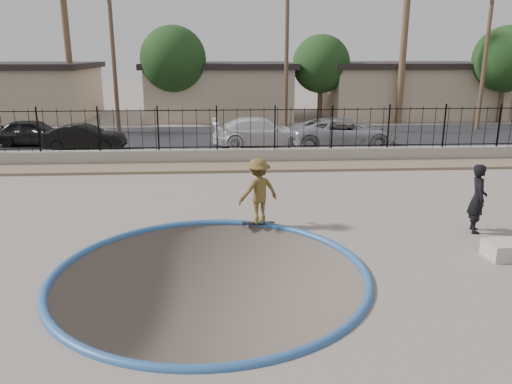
{
  "coord_description": "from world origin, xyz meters",
  "views": [
    {
      "loc": [
        0.4,
        -11.08,
        4.74
      ],
      "look_at": [
        1.18,
        2.0,
        1.01
      ],
      "focal_mm": 35.0,
      "sensor_mm": 36.0,
      "label": 1
    }
  ],
  "objects_px": {
    "skateboard": "(258,223)",
    "car_c": "(262,132)",
    "car_b": "(85,138)",
    "car_d": "(343,133)",
    "skater": "(258,194)",
    "car_a": "(33,132)",
    "videographer": "(478,198)"
  },
  "relations": [
    {
      "from": "skater",
      "to": "skateboard",
      "type": "xyz_separation_m",
      "value": [
        0.0,
        0.0,
        -0.85
      ]
    },
    {
      "from": "skater",
      "to": "car_c",
      "type": "relative_size",
      "value": 0.37
    },
    {
      "from": "car_c",
      "to": "skateboard",
      "type": "bearing_deg",
      "value": 172.75
    },
    {
      "from": "car_b",
      "to": "car_c",
      "type": "bearing_deg",
      "value": -84.93
    },
    {
      "from": "car_c",
      "to": "skater",
      "type": "bearing_deg",
      "value": 172.75
    },
    {
      "from": "skateboard",
      "to": "car_a",
      "type": "distance_m",
      "value": 16.79
    },
    {
      "from": "skater",
      "to": "car_c",
      "type": "distance_m",
      "value": 11.84
    },
    {
      "from": "skater",
      "to": "car_a",
      "type": "distance_m",
      "value": 16.78
    },
    {
      "from": "skater",
      "to": "videographer",
      "type": "height_order",
      "value": "videographer"
    },
    {
      "from": "car_d",
      "to": "car_a",
      "type": "bearing_deg",
      "value": 84.26
    },
    {
      "from": "skateboard",
      "to": "videographer",
      "type": "relative_size",
      "value": 0.49
    },
    {
      "from": "skater",
      "to": "car_a",
      "type": "relative_size",
      "value": 0.47
    },
    {
      "from": "skateboard",
      "to": "car_a",
      "type": "relative_size",
      "value": 0.24
    },
    {
      "from": "videographer",
      "to": "car_a",
      "type": "height_order",
      "value": "videographer"
    },
    {
      "from": "car_b",
      "to": "car_c",
      "type": "relative_size",
      "value": 0.77
    },
    {
      "from": "videographer",
      "to": "car_d",
      "type": "xyz_separation_m",
      "value": [
        -0.85,
        12.11,
        -0.16
      ]
    },
    {
      "from": "videographer",
      "to": "car_a",
      "type": "relative_size",
      "value": 0.48
    },
    {
      "from": "skater",
      "to": "car_d",
      "type": "relative_size",
      "value": 0.34
    },
    {
      "from": "skater",
      "to": "videographer",
      "type": "bearing_deg",
      "value": 147.1
    },
    {
      "from": "car_a",
      "to": "car_b",
      "type": "xyz_separation_m",
      "value": [
        3.03,
        -1.6,
        -0.04
      ]
    },
    {
      "from": "videographer",
      "to": "car_c",
      "type": "bearing_deg",
      "value": 35.25
    },
    {
      "from": "car_c",
      "to": "car_d",
      "type": "relative_size",
      "value": 0.94
    },
    {
      "from": "car_c",
      "to": "car_d",
      "type": "distance_m",
      "value": 4.07
    },
    {
      "from": "skateboard",
      "to": "car_d",
      "type": "relative_size",
      "value": 0.17
    },
    {
      "from": "car_b",
      "to": "car_d",
      "type": "xyz_separation_m",
      "value": [
        12.71,
        0.0,
        0.11
      ]
    },
    {
      "from": "skateboard",
      "to": "car_b",
      "type": "bearing_deg",
      "value": 127.64
    },
    {
      "from": "car_a",
      "to": "videographer",
      "type": "bearing_deg",
      "value": -128.05
    },
    {
      "from": "skater",
      "to": "skateboard",
      "type": "height_order",
      "value": "skater"
    },
    {
      "from": "skateboard",
      "to": "car_c",
      "type": "distance_m",
      "value": 11.86
    },
    {
      "from": "videographer",
      "to": "car_a",
      "type": "distance_m",
      "value": 21.52
    },
    {
      "from": "videographer",
      "to": "car_d",
      "type": "bearing_deg",
      "value": 18.11
    },
    {
      "from": "skater",
      "to": "videographer",
      "type": "distance_m",
      "value": 5.88
    }
  ]
}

